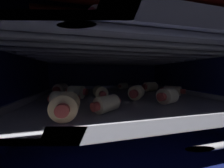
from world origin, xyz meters
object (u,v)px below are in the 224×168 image
object	(u,v)px
pig_in_blanket_upper_4	(189,40)
baking_tray_lower	(121,97)
pig_in_blanket_lower_6	(167,96)
pig_in_blanket_lower_10	(66,106)
baking_tray_upper	(121,52)
pig_in_blanket_upper_7	(139,27)
oven_rack_lower	(121,100)
pig_in_blanket_lower_9	(107,104)
pig_in_blanket_lower_7	(100,92)
pig_in_blanket_upper_1	(162,46)
pig_in_blanket_upper_3	(116,54)
pig_in_blanket_upper_5	(62,48)
pig_in_blanket_lower_1	(150,87)
pig_in_blanket_upper_2	(95,49)
heating_element	(121,18)
pig_in_blanket_lower_3	(172,90)
pig_in_blanket_upper_6	(153,56)
pig_in_blanket_upper_0	(101,22)
pig_in_blanket_lower_4	(77,92)
pig_in_blanket_lower_2	(64,99)
pig_in_blanket_lower_0	(123,86)
pig_in_blanket_lower_8	(136,92)
pig_in_blanket_lower_5	(61,89)
oven_rack_upper	(121,56)

from	to	relation	value
pig_in_blanket_upper_4	baking_tray_lower	bearing A→B (deg)	152.80
pig_in_blanket_lower_6	pig_in_blanket_lower_10	size ratio (longest dim) A/B	1.07
baking_tray_upper	pig_in_blanket_upper_7	distance (cm)	11.54
oven_rack_lower	pig_in_blanket_lower_9	world-z (taller)	pig_in_blanket_lower_9
pig_in_blanket_lower_7	pig_in_blanket_upper_1	world-z (taller)	pig_in_blanket_upper_1
pig_in_blanket_upper_3	pig_in_blanket_upper_5	size ratio (longest dim) A/B	0.90
pig_in_blanket_lower_1	pig_in_blanket_upper_2	xyz separation A→B (cm)	(-18.82, 0.07, 11.87)
heating_element	pig_in_blanket_lower_7	world-z (taller)	heating_element
pig_in_blanket_lower_3	pig_in_blanket_upper_6	size ratio (longest dim) A/B	1.05
pig_in_blanket_upper_0	pig_in_blanket_lower_10	bearing A→B (deg)	-169.02
pig_in_blanket_lower_4	pig_in_blanket_lower_2	bearing A→B (deg)	-102.23
pig_in_blanket_upper_1	pig_in_blanket_upper_4	distance (cm)	6.23
pig_in_blanket_lower_0	pig_in_blanket_upper_2	world-z (taller)	pig_in_blanket_upper_2
pig_in_blanket_upper_2	pig_in_blanket_upper_3	xyz separation A→B (cm)	(7.63, 4.87, -0.22)
oven_rack_lower	pig_in_blanket_upper_0	distance (cm)	19.35
pig_in_blanket_lower_8	pig_in_blanket_upper_4	distance (cm)	16.29
pig_in_blanket_lower_9	pig_in_blanket_upper_3	bearing A→B (deg)	72.82
oven_rack_lower	heating_element	bearing A→B (deg)	-90.00
pig_in_blanket_lower_1	pig_in_blanket_lower_5	distance (cm)	28.71
oven_rack_lower	pig_in_blanket_lower_1	size ratio (longest dim) A/B	8.13
pig_in_blanket_lower_7	pig_in_blanket_lower_9	bearing A→B (deg)	-89.52
pig_in_blanket_lower_4	pig_in_blanket_upper_1	bearing A→B (deg)	-4.34
oven_rack_upper	pig_in_blanket_lower_2	bearing A→B (deg)	-153.06
pig_in_blanket_lower_0	pig_in_blanket_upper_1	world-z (taller)	pig_in_blanket_upper_1
pig_in_blanket_upper_1	pig_in_blanket_upper_5	size ratio (longest dim) A/B	1.07
oven_rack_lower	pig_in_blanket_lower_3	bearing A→B (deg)	-4.19
heating_element	baking_tray_lower	bearing A→B (deg)	-90.00
pig_in_blanket_lower_2	pig_in_blanket_lower_4	distance (cm)	7.07
oven_rack_upper	pig_in_blanket_upper_1	world-z (taller)	pig_in_blanket_upper_1
pig_in_blanket_lower_3	pig_in_blanket_upper_0	distance (cm)	26.55
pig_in_blanket_upper_6	pig_in_blanket_lower_0	bearing A→B (deg)	173.29
pig_in_blanket_lower_10	pig_in_blanket_upper_4	world-z (taller)	pig_in_blanket_upper_4
pig_in_blanket_lower_3	pig_in_blanket_lower_7	xyz separation A→B (cm)	(-20.52, -0.21, 0.19)
pig_in_blanket_lower_3	pig_in_blanket_lower_5	size ratio (longest dim) A/B	1.21
pig_in_blanket_lower_2	pig_in_blanket_lower_5	distance (cm)	12.46
pig_in_blanket_lower_10	pig_in_blanket_upper_1	bearing A→B (deg)	26.65
baking_tray_lower	pig_in_blanket_upper_2	size ratio (longest dim) A/B	8.14
oven_rack_upper	baking_tray_lower	bearing A→B (deg)	-90.00
pig_in_blanket_upper_4	pig_in_blanket_lower_1	bearing A→B (deg)	93.70
oven_rack_lower	baking_tray_upper	size ratio (longest dim) A/B	1.12
pig_in_blanket_lower_2	pig_in_blanket_lower_10	distance (cm)	6.07
pig_in_blanket_lower_3	pig_in_blanket_upper_6	xyz separation A→B (cm)	(2.44, 14.20, 11.93)
baking_tray_lower	pig_in_blanket_upper_7	xyz separation A→B (cm)	(-0.56, -11.41, 13.32)
pig_in_blanket_lower_9	pig_in_blanket_upper_1	xyz separation A→B (cm)	(16.40, 9.62, 12.13)
oven_rack_lower	pig_in_blanket_lower_5	distance (cm)	17.23
pig_in_blanket_lower_0	pig_in_blanket_upper_6	xyz separation A→B (cm)	(12.06, -1.42, 12.03)
pig_in_blanket_upper_6	pig_in_blanket_lower_2	bearing A→B (deg)	-146.93
pig_in_blanket_lower_10	pig_in_blanket_upper_3	size ratio (longest dim) A/B	0.95
pig_in_blanket_upper_1	pig_in_blanket_upper_7	distance (cm)	15.29
pig_in_blanket_lower_2	oven_rack_upper	xyz separation A→B (cm)	(12.74, 6.47, 9.08)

